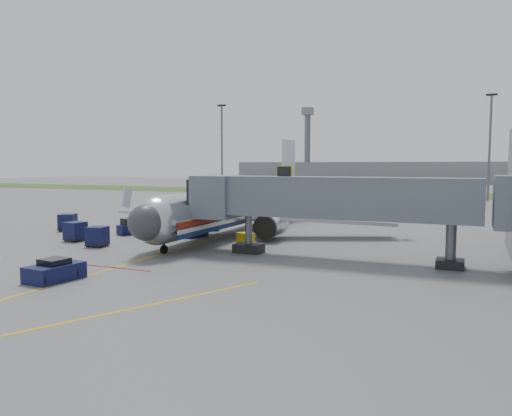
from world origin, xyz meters
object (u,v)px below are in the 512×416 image
at_px(airliner, 237,207).
at_px(pushback_tug, 55,271).
at_px(ramp_worker, 151,222).
at_px(baggage_tug, 130,227).
at_px(belt_loader, 195,232).

bearing_deg(airliner, pushback_tug, -92.00).
bearing_deg(ramp_worker, baggage_tug, -138.88).
relative_size(airliner, ramp_worker, 21.58).
relative_size(belt_loader, ramp_worker, 2.31).
xyz_separation_m(airliner, baggage_tug, (-9.21, -5.59, -1.93)).
height_order(airliner, belt_loader, airliner).
height_order(airliner, ramp_worker, airliner).
relative_size(baggage_tug, belt_loader, 0.68).
xyz_separation_m(belt_loader, ramp_worker, (-6.77, 2.22, 0.37)).
distance_m(airliner, ramp_worker, 9.65).
bearing_deg(ramp_worker, belt_loader, -67.91).
distance_m(baggage_tug, belt_loader, 6.86).
relative_size(airliner, belt_loader, 9.33).
height_order(pushback_tug, baggage_tug, baggage_tug).
bearing_deg(baggage_tug, ramp_worker, 90.84).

